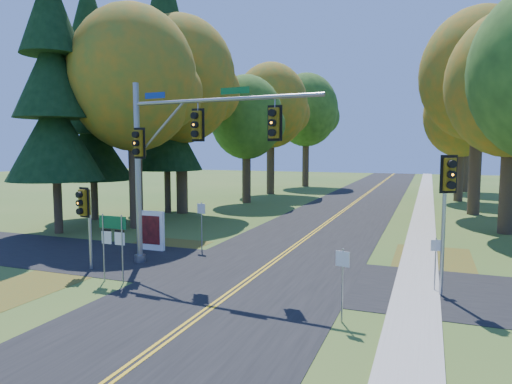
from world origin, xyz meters
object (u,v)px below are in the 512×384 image
(east_signal_pole, at_px, (447,190))
(info_kiosk, at_px, (151,231))
(traffic_mast, at_px, (177,148))
(route_sign_cluster, at_px, (113,234))

(east_signal_pole, height_order, info_kiosk, east_signal_pole)
(traffic_mast, height_order, info_kiosk, traffic_mast)
(traffic_mast, xyz_separation_m, east_signal_pole, (10.60, -0.15, -1.40))
(east_signal_pole, distance_m, info_kiosk, 14.19)
(route_sign_cluster, relative_size, info_kiosk, 1.33)
(east_signal_pole, distance_m, route_sign_cluster, 12.31)
(east_signal_pole, height_order, route_sign_cluster, east_signal_pole)
(east_signal_pole, relative_size, route_sign_cluster, 1.87)
(traffic_mast, distance_m, east_signal_pole, 10.69)
(info_kiosk, bearing_deg, route_sign_cluster, -70.83)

